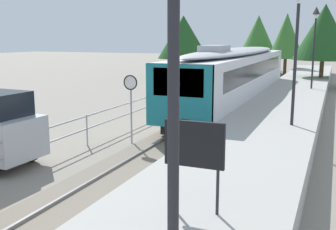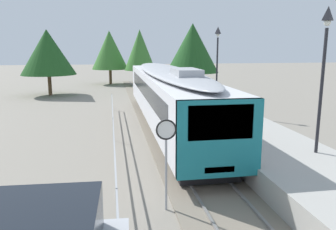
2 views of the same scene
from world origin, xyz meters
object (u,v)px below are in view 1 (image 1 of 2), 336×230
commuter_train (236,72)px  platform_lamp_mid_platform (297,28)px  speed_limit_sign (131,92)px  platform_lamp_far_end (315,32)px  platform_notice_board (194,147)px

commuter_train → platform_lamp_mid_platform: 9.92m
commuter_train → speed_limit_sign: bearing=-99.9°
platform_lamp_far_end → speed_limit_sign: 15.79m
platform_lamp_far_end → platform_notice_board: platform_lamp_far_end is taller
speed_limit_sign → platform_lamp_mid_platform: bearing=17.2°
platform_lamp_mid_platform → platform_lamp_far_end: (0.00, 12.46, 0.00)m
platform_lamp_far_end → speed_limit_sign: bearing=-113.0°
platform_lamp_mid_platform → platform_lamp_far_end: size_ratio=1.00×
platform_lamp_far_end → speed_limit_sign: platform_lamp_far_end is taller
platform_lamp_mid_platform → platform_lamp_far_end: bearing=90.0°
speed_limit_sign → commuter_train: bearing=80.1°
commuter_train → platform_notice_board: bearing=-79.4°
commuter_train → platform_lamp_mid_platform: size_ratio=3.76×
platform_notice_board → commuter_train: bearing=100.6°
commuter_train → platform_lamp_mid_platform: (4.26, -8.61, 2.47)m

